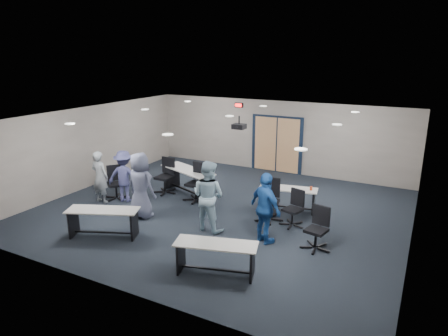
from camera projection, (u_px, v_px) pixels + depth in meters
The scene contains 25 objects.
floor at pixel (221, 210), 11.58m from camera, with size 10.00×10.00×0.00m, color black.
back_wall at pixel (277, 137), 15.04m from camera, with size 10.00×0.04×2.70m, color gray.
front_wall at pixel (107, 223), 7.37m from camera, with size 10.00×0.04×2.70m, color gray.
left_wall at pixel (90, 147), 13.43m from camera, with size 0.04×9.00×2.70m, color gray.
right_wall at pixel (417, 193), 8.98m from camera, with size 0.04×9.00×2.70m, color gray.
ceiling at pixel (221, 117), 10.83m from camera, with size 10.00×9.00×0.04m, color silver.
double_door at pixel (277, 145), 15.09m from camera, with size 2.00×0.07×2.20m.
exit_sign at pixel (239, 105), 15.40m from camera, with size 0.32×0.07×0.18m.
ceiling_projector at pixel (239, 126), 11.20m from camera, with size 0.35×0.32×0.37m.
ceiling_can_lights at pixel (226, 117), 11.05m from camera, with size 6.24×5.74×0.02m, color silver, non-canonical shape.
table_front_left at pixel (103, 218), 9.80m from camera, with size 1.83×1.22×0.71m.
table_front_right at pixel (216, 253), 8.11m from camera, with size 1.78×1.01×0.68m.
table_back_left at pixel (188, 177), 12.76m from camera, with size 2.15×1.35×0.83m.
table_back_right at pixel (288, 195), 11.47m from camera, with size 1.72×0.84×0.91m.
chair_back_a at pixel (164, 176), 12.85m from camera, with size 0.72×0.72×1.15m, color black, non-canonical shape.
chair_back_b at pixel (196, 183), 12.16m from camera, with size 0.74×0.74×1.17m, color black, non-canonical shape.
chair_back_c at pixel (269, 200), 10.71m from camera, with size 0.72×0.72×1.15m, color black, non-canonical shape.
chair_back_d at pixel (293, 208), 10.39m from camera, with size 0.61×0.61×0.97m, color black, non-canonical shape.
chair_loose_left at pixel (116, 183), 12.34m from camera, with size 0.65×0.65×1.04m, color black, non-canonical shape.
chair_loose_right at pixel (316, 229), 9.14m from camera, with size 0.64×0.64×1.01m, color black, non-canonical shape.
person_gray at pixel (100, 177), 12.00m from camera, with size 0.58×0.38×1.60m, color #8D939A.
person_plaid at pixel (141, 185), 10.86m from camera, with size 0.89×0.58×1.83m, color slate.
person_lightblue at pixel (208, 196), 10.07m from camera, with size 0.89×0.69×1.83m, color #9EBFD1.
person_navy at pixel (266, 208), 9.37m from camera, with size 1.02×0.42×1.74m, color #1B4A94.
person_back at pixel (124, 176), 12.07m from camera, with size 1.03×0.59×1.59m, color #3B3C6A.
Camera 1 is at (5.06, -9.53, 4.38)m, focal length 32.00 mm.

